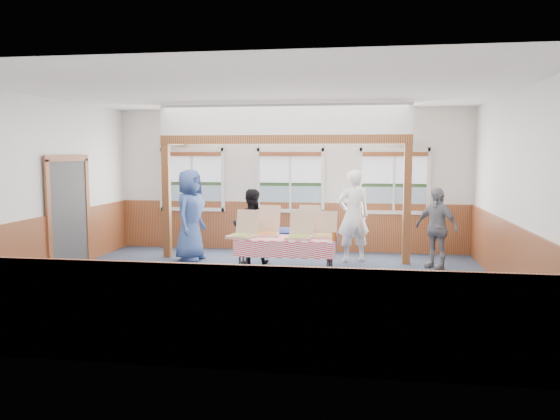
% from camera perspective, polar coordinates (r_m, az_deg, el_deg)
% --- Properties ---
extents(floor, '(8.00, 8.00, 0.00)m').
position_cam_1_polar(floor, '(9.17, -1.80, -8.01)').
color(floor, '#2A3144').
rests_on(floor, ground).
extents(ceiling, '(8.00, 8.00, 0.00)m').
position_cam_1_polar(ceiling, '(8.95, -1.87, 12.28)').
color(ceiling, white).
rests_on(ceiling, wall_back).
extents(wall_back, '(8.00, 0.00, 8.00)m').
position_cam_1_polar(wall_back, '(12.37, 1.11, 3.13)').
color(wall_back, silver).
rests_on(wall_back, floor).
extents(wall_front, '(8.00, 0.00, 8.00)m').
position_cam_1_polar(wall_front, '(5.53, -8.42, -0.50)').
color(wall_front, silver).
rests_on(wall_front, floor).
extents(wall_left, '(0.00, 8.00, 8.00)m').
position_cam_1_polar(wall_left, '(10.42, -24.04, 2.07)').
color(wall_left, silver).
rests_on(wall_left, floor).
extents(wall_right, '(0.00, 8.00, 8.00)m').
position_cam_1_polar(wall_right, '(9.09, 23.81, 1.58)').
color(wall_right, silver).
rests_on(wall_right, floor).
extents(wainscot_back, '(7.98, 0.05, 1.10)m').
position_cam_1_polar(wainscot_back, '(12.45, 1.09, -1.71)').
color(wainscot_back, brown).
rests_on(wainscot_back, floor).
extents(wainscot_front, '(7.98, 0.05, 1.10)m').
position_cam_1_polar(wainscot_front, '(5.77, -8.19, -10.90)').
color(wainscot_front, brown).
rests_on(wainscot_front, floor).
extents(wainscot_left, '(0.05, 6.98, 1.10)m').
position_cam_1_polar(wainscot_left, '(10.52, -23.68, -3.65)').
color(wainscot_left, brown).
rests_on(wainscot_left, floor).
extents(wainscot_right, '(0.05, 6.98, 1.10)m').
position_cam_1_polar(wainscot_right, '(9.22, 23.39, -4.94)').
color(wainscot_right, brown).
rests_on(wainscot_right, floor).
extents(cased_opening, '(0.06, 1.30, 2.10)m').
position_cam_1_polar(cased_opening, '(11.21, -21.27, -0.40)').
color(cased_opening, '#373737').
rests_on(cased_opening, wall_left).
extents(window_left, '(1.56, 0.10, 1.46)m').
position_cam_1_polar(window_left, '(12.83, -9.17, 3.51)').
color(window_left, white).
rests_on(window_left, wall_back).
extents(window_mid, '(1.56, 0.10, 1.46)m').
position_cam_1_polar(window_mid, '(12.33, 1.09, 3.48)').
color(window_mid, white).
rests_on(window_mid, wall_back).
extents(window_right, '(1.56, 0.10, 1.46)m').
position_cam_1_polar(window_right, '(12.24, 11.84, 3.34)').
color(window_right, white).
rests_on(window_right, wall_back).
extents(post_left, '(0.15, 0.15, 2.40)m').
position_cam_1_polar(post_left, '(11.84, -11.76, 0.93)').
color(post_left, '#562713').
rests_on(post_left, floor).
extents(post_right, '(0.15, 0.15, 2.40)m').
position_cam_1_polar(post_right, '(11.13, 13.14, 0.59)').
color(post_right, '#562713').
rests_on(post_right, floor).
extents(cross_beam, '(5.15, 0.18, 0.18)m').
position_cam_1_polar(cross_beam, '(11.17, 0.31, 7.38)').
color(cross_beam, '#562713').
rests_on(cross_beam, post_left).
extents(table_left, '(1.96, 1.35, 0.76)m').
position_cam_1_polar(table_left, '(10.39, 0.88, -2.42)').
color(table_left, '#373737').
rests_on(table_left, floor).
extents(table_right, '(1.80, 1.09, 0.76)m').
position_cam_1_polar(table_right, '(9.45, 0.58, -3.28)').
color(table_right, '#373737').
rests_on(table_right, floor).
extents(pizza_box_a, '(0.46, 0.54, 0.46)m').
position_cam_1_polar(pizza_box_a, '(10.33, -1.38, -1.76)').
color(pizza_box_a, '#CFAA8A').
rests_on(pizza_box_a, table_left).
extents(pizza_box_b, '(0.44, 0.52, 0.45)m').
position_cam_1_polar(pizza_box_b, '(10.49, 2.91, -1.65)').
color(pizza_box_b, '#CFAA8A').
rests_on(pizza_box_b, table_left).
extents(pizza_box_c, '(0.52, 0.60, 0.46)m').
position_cam_1_polar(pizza_box_c, '(9.47, -3.95, -2.48)').
color(pizza_box_c, '#CFAA8A').
rests_on(pizza_box_c, table_right).
extents(pizza_box_d, '(0.45, 0.53, 0.44)m').
position_cam_1_polar(pizza_box_d, '(9.68, -1.34, -2.30)').
color(pizza_box_d, '#CFAA8A').
rests_on(pizza_box_d, table_right).
extents(pizza_box_e, '(0.45, 0.54, 0.46)m').
position_cam_1_polar(pizza_box_e, '(9.33, 2.06, -2.60)').
color(pizza_box_e, '#CFAA8A').
rests_on(pizza_box_e, table_right).
extents(pizza_box_f, '(0.44, 0.52, 0.44)m').
position_cam_1_polar(pizza_box_f, '(9.51, 4.61, -2.47)').
color(pizza_box_f, '#CFAA8A').
rests_on(pizza_box_f, table_right).
extents(veggie_tray, '(0.43, 0.43, 0.10)m').
position_cam_1_polar(veggie_tray, '(10.50, -3.18, -1.84)').
color(veggie_tray, black).
rests_on(veggie_tray, table_left).
extents(drink_glass, '(0.07, 0.07, 0.15)m').
position_cam_1_polar(drink_glass, '(9.11, 5.67, -2.79)').
color(drink_glass, '#955018').
rests_on(drink_glass, table_right).
extents(woman_white, '(0.81, 0.68, 1.89)m').
position_cam_1_polar(woman_white, '(11.18, 7.65, -0.61)').
color(woman_white, white).
rests_on(woman_white, floor).
extents(woman_black, '(0.83, 0.70, 1.50)m').
position_cam_1_polar(woman_black, '(10.93, -3.07, -1.73)').
color(woman_black, black).
rests_on(woman_black, floor).
extents(man_blue, '(0.70, 0.98, 1.88)m').
position_cam_1_polar(man_blue, '(11.40, -9.39, -0.52)').
color(man_blue, '#374F8A').
rests_on(man_blue, floor).
extents(person_grey, '(0.94, 0.88, 1.56)m').
position_cam_1_polar(person_grey, '(10.92, 16.02, -1.81)').
color(person_grey, gray).
rests_on(person_grey, floor).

